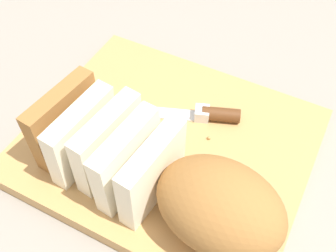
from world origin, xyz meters
name	(u,v)px	position (x,y,z in m)	size (l,w,h in m)	color
ground_plane	(168,149)	(0.00, 0.00, 0.00)	(3.00, 3.00, 0.00)	gray
cutting_board	(168,145)	(0.00, 0.00, 0.01)	(0.38, 0.32, 0.02)	tan
bread_loaf	(168,179)	(-0.04, 0.08, 0.07)	(0.32, 0.13, 0.10)	#996633
bread_knife	(194,113)	(-0.01, -0.05, 0.03)	(0.23, 0.11, 0.02)	silver
crumb_near_knife	(207,175)	(-0.07, 0.03, 0.03)	(0.01, 0.01, 0.01)	tan
crumb_near_loaf	(209,138)	(-0.05, -0.03, 0.02)	(0.00, 0.00, 0.00)	tan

